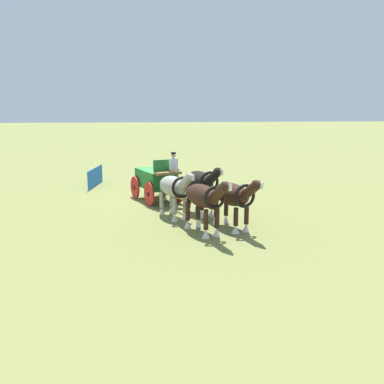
# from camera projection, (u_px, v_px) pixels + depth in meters

# --- Properties ---
(ground_plane) EXTENTS (220.00, 220.00, 0.00)m
(ground_plane) POSITION_uv_depth(u_px,v_px,m) (156.00, 200.00, 22.02)
(ground_plane) COLOR olive
(show_wagon) EXTENTS (5.33, 2.73, 2.59)m
(show_wagon) POSITION_uv_depth(u_px,v_px,m) (157.00, 180.00, 21.66)
(show_wagon) COLOR #236B2D
(show_wagon) RESTS_ON ground
(draft_horse_rear_near) EXTENTS (2.89, 1.56, 2.28)m
(draft_horse_rear_near) POSITION_uv_depth(u_px,v_px,m) (201.00, 183.00, 18.93)
(draft_horse_rear_near) COLOR black
(draft_horse_rear_near) RESTS_ON ground
(draft_horse_rear_off) EXTENTS (2.89, 1.56, 2.16)m
(draft_horse_rear_off) POSITION_uv_depth(u_px,v_px,m) (174.00, 188.00, 18.36)
(draft_horse_rear_off) COLOR #9E998E
(draft_horse_rear_off) RESTS_ON ground
(draft_horse_lead_near) EXTENTS (3.03, 1.61, 2.16)m
(draft_horse_lead_near) POSITION_uv_depth(u_px,v_px,m) (233.00, 196.00, 16.69)
(draft_horse_lead_near) COLOR #331E14
(draft_horse_lead_near) RESTS_ON ground
(draft_horse_lead_off) EXTENTS (3.02, 1.60, 2.22)m
(draft_horse_lead_off) POSITION_uv_depth(u_px,v_px,m) (204.00, 198.00, 16.08)
(draft_horse_lead_off) COLOR #331E14
(draft_horse_lead_off) RESTS_ON ground
(sponsor_banner) EXTENTS (3.17, 0.55, 1.10)m
(sponsor_banner) POSITION_uv_depth(u_px,v_px,m) (95.00, 177.00, 25.89)
(sponsor_banner) COLOR #1959B2
(sponsor_banner) RESTS_ON ground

